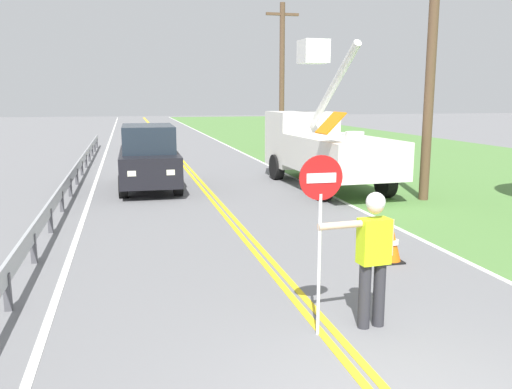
# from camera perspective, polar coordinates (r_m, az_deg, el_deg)

# --- Properties ---
(grass_verge_right) EXTENTS (16.00, 110.00, 0.01)m
(grass_verge_right) POSITION_cam_1_polar(r_m,az_deg,el_deg) (27.98, 16.73, 3.78)
(grass_verge_right) COLOR #517F3D
(grass_verge_right) RESTS_ON ground
(centerline_yellow_left) EXTENTS (0.11, 110.00, 0.01)m
(centerline_yellow_left) POSITION_cam_1_polar(r_m,az_deg,el_deg) (24.32, -7.87, 3.19)
(centerline_yellow_left) COLOR yellow
(centerline_yellow_left) RESTS_ON ground
(centerline_yellow_right) EXTENTS (0.11, 110.00, 0.01)m
(centerline_yellow_right) POSITION_cam_1_polar(r_m,az_deg,el_deg) (24.34, -7.45, 3.20)
(centerline_yellow_right) COLOR yellow
(centerline_yellow_right) RESTS_ON ground
(edge_line_right) EXTENTS (0.12, 110.00, 0.01)m
(edge_line_right) POSITION_cam_1_polar(r_m,az_deg,el_deg) (24.95, 0.60, 3.47)
(edge_line_right) COLOR silver
(edge_line_right) RESTS_ON ground
(edge_line_left) EXTENTS (0.12, 110.00, 0.01)m
(edge_line_left) POSITION_cam_1_polar(r_m,az_deg,el_deg) (24.23, -16.17, 2.85)
(edge_line_left) COLOR silver
(edge_line_left) RESTS_ON ground
(flagger_worker) EXTENTS (1.08, 0.27, 1.83)m
(flagger_worker) POSITION_cam_1_polar(r_m,az_deg,el_deg) (7.19, 12.32, -5.90)
(flagger_worker) COLOR #2D2D33
(flagger_worker) RESTS_ON ground
(stop_sign_paddle) EXTENTS (0.56, 0.04, 2.33)m
(stop_sign_paddle) POSITION_cam_1_polar(r_m,az_deg,el_deg) (6.67, 6.86, -1.13)
(stop_sign_paddle) COLOR silver
(stop_sign_paddle) RESTS_ON ground
(utility_bucket_truck) EXTENTS (2.67, 6.90, 4.94)m
(utility_bucket_truck) POSITION_cam_1_polar(r_m,az_deg,el_deg) (18.42, 6.99, 5.26)
(utility_bucket_truck) COLOR white
(utility_bucket_truck) RESTS_ON ground
(oncoming_suv_nearest) EXTENTS (1.96, 4.63, 2.10)m
(oncoming_suv_nearest) POSITION_cam_1_polar(r_m,az_deg,el_deg) (17.98, -11.34, 3.93)
(oncoming_suv_nearest) COLOR black
(oncoming_suv_nearest) RESTS_ON ground
(utility_pole_near) EXTENTS (1.80, 0.28, 7.73)m
(utility_pole_near) POSITION_cam_1_polar(r_m,az_deg,el_deg) (16.45, 18.12, 13.46)
(utility_pole_near) COLOR brown
(utility_pole_near) RESTS_ON ground
(utility_pole_mid) EXTENTS (1.80, 0.28, 7.91)m
(utility_pole_mid) POSITION_cam_1_polar(r_m,az_deg,el_deg) (29.84, 2.77, 12.55)
(utility_pole_mid) COLOR brown
(utility_pole_mid) RESTS_ON ground
(traffic_cone_lead) EXTENTS (0.40, 0.40, 0.70)m
(traffic_cone_lead) POSITION_cam_1_polar(r_m,az_deg,el_deg) (10.25, 14.24, -5.16)
(traffic_cone_lead) COLOR orange
(traffic_cone_lead) RESTS_ON ground
(guardrail_left_shoulder) EXTENTS (0.10, 32.00, 0.71)m
(guardrail_left_shoulder) POSITION_cam_1_polar(r_m,az_deg,el_deg) (18.45, -18.86, 2.04)
(guardrail_left_shoulder) COLOR #9EA0A3
(guardrail_left_shoulder) RESTS_ON ground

